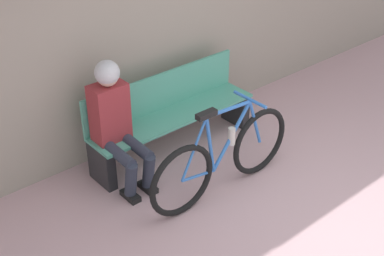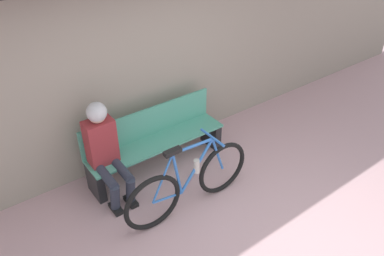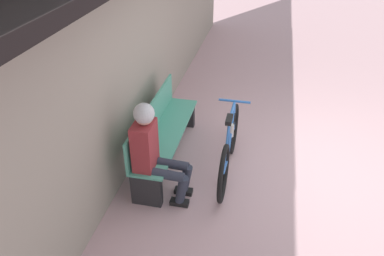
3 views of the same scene
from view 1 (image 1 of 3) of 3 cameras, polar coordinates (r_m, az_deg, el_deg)
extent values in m
plane|color=#C69EA3|center=(4.81, 14.65, -11.12)|extent=(24.00, 24.00, 0.00)
cube|color=#51A88E|center=(5.51, -1.91, 1.29)|extent=(1.89, 0.42, 0.03)
cube|color=#51A88E|center=(5.54, -3.21, 3.98)|extent=(1.89, 0.03, 0.40)
cube|color=#232326|center=(5.21, -9.58, -3.97)|extent=(0.10, 0.36, 0.40)
cube|color=#232326|center=(6.14, 4.65, 2.24)|extent=(0.10, 0.36, 0.40)
torus|color=black|center=(4.69, -1.07, -5.67)|extent=(0.70, 0.05, 0.70)
torus|color=black|center=(5.25, 7.23, -1.45)|extent=(0.70, 0.05, 0.70)
cylinder|color=blue|center=(4.70, 3.95, 2.04)|extent=(0.53, 0.03, 0.07)
cylinder|color=blue|center=(4.89, 4.24, -0.88)|extent=(0.46, 0.03, 0.59)
cylinder|color=blue|center=(4.72, 1.94, -1.81)|extent=(0.13, 0.03, 0.61)
cylinder|color=blue|center=(4.80, 0.66, -5.10)|extent=(0.38, 0.03, 0.09)
cylinder|color=blue|center=(4.60, 0.22, -2.30)|extent=(0.30, 0.02, 0.55)
cylinder|color=blue|center=(5.06, 6.73, 0.61)|extent=(0.21, 0.03, 0.52)
cube|color=black|center=(4.52, 1.55, 1.45)|extent=(0.20, 0.07, 0.05)
cylinder|color=blue|center=(4.87, 6.21, 3.04)|extent=(0.03, 0.40, 0.03)
cylinder|color=beige|center=(4.89, 4.24, -0.88)|extent=(0.07, 0.07, 0.17)
cylinder|color=#2D3342|center=(4.95, -7.89, -2.75)|extent=(0.11, 0.44, 0.13)
cylinder|color=#2D3342|center=(4.93, -6.53, -5.49)|extent=(0.11, 0.17, 0.37)
cube|color=black|center=(5.07, -6.58, -7.19)|extent=(0.10, 0.22, 0.06)
cylinder|color=#2D3342|center=(5.04, -6.00, -1.94)|extent=(0.11, 0.44, 0.13)
cylinder|color=#2D3342|center=(5.02, -4.65, -4.62)|extent=(0.11, 0.17, 0.37)
cube|color=black|center=(5.16, -4.75, -6.32)|extent=(0.10, 0.22, 0.06)
cube|color=maroon|center=(5.03, -8.79, 1.69)|extent=(0.34, 0.22, 0.57)
sphere|color=beige|center=(4.84, -9.02, 5.55)|extent=(0.20, 0.20, 0.20)
sphere|color=silver|center=(4.83, -9.05, 5.87)|extent=(0.23, 0.23, 0.23)
camera|label=2|loc=(1.03, 37.46, 30.91)|focal=35.00mm
camera|label=3|loc=(2.74, -65.07, 13.07)|focal=35.00mm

